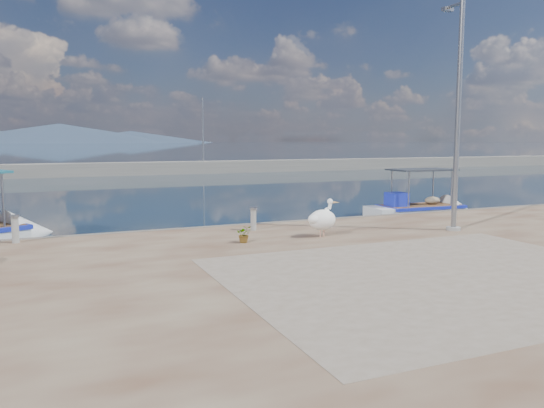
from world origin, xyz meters
The scene contains 11 objects.
ground centered at (0.00, 0.00, 0.00)m, with size 1400.00×1400.00×0.00m, color #162635.
quay centered at (0.00, -6.00, 0.25)m, with size 44.00×22.00×0.50m, color #543424.
quay_patch centered at (1.00, -3.00, 0.50)m, with size 9.00×7.00×0.01m, color gray.
breakwater centered at (0.00, 40.00, 0.60)m, with size 120.00×2.20×7.50m.
mountains centered at (4.39, 650.00, 9.51)m, with size 370.00×280.00×22.00m.
boat_right centered at (8.44, 7.06, 0.19)m, with size 5.08×1.83×2.42m.
pelican centered at (0.83, 1.96, 1.02)m, with size 1.17×0.71×1.11m.
lamp_post centered at (5.16, 1.36, 3.80)m, with size 0.44×0.96×7.00m.
bollard_near centered at (-0.64, 3.79, 0.89)m, with size 0.24×0.24×0.73m.
bollard_far centered at (-7.41, 4.46, 0.92)m, with size 0.26×0.26×0.78m.
potted_plant centered at (-1.60, 2.01, 0.74)m, with size 0.43×0.37×0.48m, color #33722D.
Camera 1 is at (-6.56, -11.54, 3.32)m, focal length 35.00 mm.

